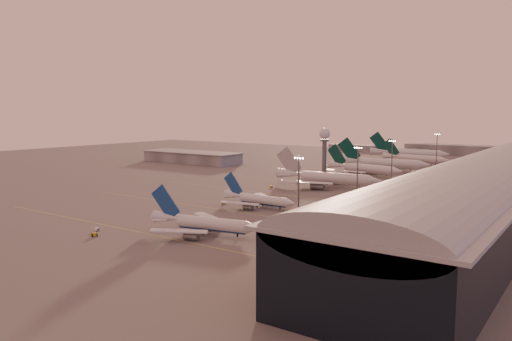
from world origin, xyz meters
The scene contains 26 objects.
ground centered at (0.00, 0.00, 0.00)m, with size 700.00×700.00×0.00m, color #4C4A4A.
taxiway_markings centered at (30.00, 56.00, 0.01)m, with size 180.00×185.25×0.02m.
hangar centered at (-120.00, 140.00, 4.32)m, with size 82.00×27.00×8.50m.
radar_tower centered at (5.00, 120.00, 20.95)m, with size 6.40×6.40×31.10m.
mast_a centered at (58.00, 0.00, 13.74)m, with size 3.60×0.56×25.00m.
mast_b centered at (55.00, 55.00, 13.74)m, with size 3.60×0.56×25.00m.
mast_c centered at (50.00, 110.00, 13.74)m, with size 3.60×0.56×25.00m.
mast_d centered at (48.00, 200.00, 13.74)m, with size 3.60×0.56×25.00m.
distant_horizon centered at (2.62, 325.14, 3.89)m, with size 165.00×37.50×9.00m.
narrowbody_near centered at (37.78, -25.18, 3.16)m, with size 39.54×31.26×15.59m.
narrowbody_mid centered at (25.79, 22.28, 2.83)m, with size 35.76×28.58×13.98m.
widebody_white centered at (23.19, 88.87, 3.58)m, with size 58.67×46.81×20.64m.
greentail_a centered at (20.39, 142.98, 3.35)m, with size 52.15×41.89×18.98m.
greentail_b centered at (21.20, 172.64, 3.89)m, with size 60.24×48.24×22.04m.
greentail_c centered at (25.82, 225.18, 3.35)m, with size 52.05×41.79×18.96m.
greentail_d centered at (10.85, 255.96, 4.03)m, with size 61.99×49.55×22.79m.
gsv_truck_a centered at (5.51, -42.08, 1.19)m, with size 6.08×3.07×2.34m.
gsv_tug_near centered at (10.51, -47.17, 0.59)m, with size 4.16×4.67×1.14m.
gsv_catering_a centered at (50.49, -11.90, 2.34)m, with size 6.11×3.66×4.68m.
gsv_tug_mid centered at (9.46, 19.63, 0.51)m, with size 3.47×4.03×0.99m.
gsv_truck_b centered at (54.03, 34.91, 1.12)m, with size 5.78×3.46×2.20m.
gsv_truck_c centered at (0.81, 70.28, 1.24)m, with size 5.52×5.99×2.43m.
gsv_catering_b centered at (58.93, 67.51, 1.96)m, with size 5.23×3.81×3.92m.
gsv_tug_far centered at (3.72, 91.34, 0.46)m, with size 2.16×3.27×0.89m.
gsv_truck_d centered at (-21.81, 119.31, 1.13)m, with size 2.98×5.77×2.22m.
gsv_tug_hangar centered at (47.74, 156.01, 0.49)m, with size 3.51×2.35×0.95m.
Camera 1 is at (142.65, -144.16, 40.01)m, focal length 35.00 mm.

